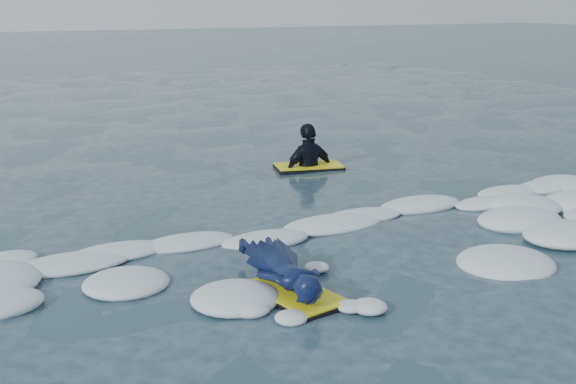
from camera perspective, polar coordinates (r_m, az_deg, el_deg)
The scene contains 4 objects.
ground at distance 6.66m, azimuth -2.78°, elevation -8.19°, with size 120.00×120.00×0.00m, color #1A2F40.
foam_band at distance 7.56m, azimuth -5.84°, elevation -5.38°, with size 12.00×3.10×0.30m, color silver, non-canonical shape.
prone_woman_unit at distance 6.69m, azimuth -0.32°, elevation -6.25°, with size 0.74×1.55×0.38m.
waiting_rider_unit at distance 11.48m, azimuth 1.65°, elevation 1.55°, with size 1.16×0.80×1.59m.
Camera 1 is at (-2.35, -5.65, 2.62)m, focal length 45.00 mm.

